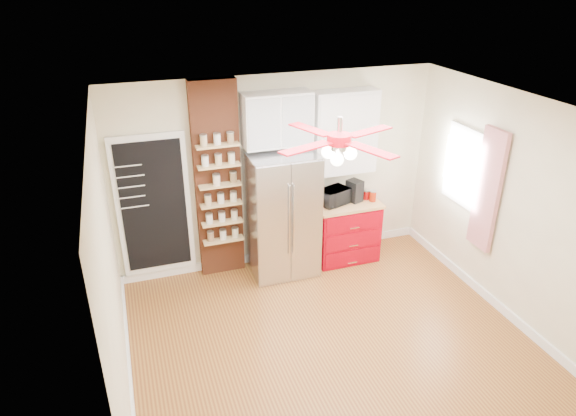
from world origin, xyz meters
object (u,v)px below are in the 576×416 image
object	(u,v)px
toaster_oven	(334,196)
pantry_jar_oats	(217,180)
red_cabinet	(344,230)
coffee_maker	(354,191)
fridge	(282,215)
ceiling_fan	(339,140)
canister_left	(373,196)

from	to	relation	value
toaster_oven	pantry_jar_oats	size ratio (longest dim) A/B	2.98
red_cabinet	coffee_maker	xyz separation A→B (m)	(0.12, -0.00, 0.60)
toaster_oven	pantry_jar_oats	bearing A→B (deg)	156.96
coffee_maker	pantry_jar_oats	bearing A→B (deg)	156.13
fridge	toaster_oven	xyz separation A→B (m)	(0.78, 0.04, 0.14)
ceiling_fan	fridge	bearing A→B (deg)	91.76
red_cabinet	canister_left	xyz separation A→B (m)	(0.37, -0.09, 0.52)
fridge	canister_left	bearing A→B (deg)	-1.89
red_cabinet	coffee_maker	size ratio (longest dim) A/B	3.03
red_cabinet	coffee_maker	world-z (taller)	coffee_maker
coffee_maker	canister_left	size ratio (longest dim) A/B	2.12
fridge	ceiling_fan	distance (m)	2.25
fridge	red_cabinet	xyz separation A→B (m)	(0.97, 0.05, -0.42)
fridge	red_cabinet	size ratio (longest dim) A/B	1.86
ceiling_fan	coffee_maker	distance (m)	2.40
fridge	pantry_jar_oats	xyz separation A→B (m)	(-0.84, 0.13, 0.57)
ceiling_fan	canister_left	xyz separation A→B (m)	(1.29, 1.59, -1.45)
ceiling_fan	pantry_jar_oats	xyz separation A→B (m)	(-0.89, 1.76, -0.98)
red_cabinet	ceiling_fan	distance (m)	2.75
red_cabinet	pantry_jar_oats	bearing A→B (deg)	177.54
fridge	canister_left	distance (m)	1.34
red_cabinet	canister_left	distance (m)	0.65
red_cabinet	coffee_maker	distance (m)	0.62
coffee_maker	pantry_jar_oats	size ratio (longest dim) A/B	2.24
red_cabinet	canister_left	size ratio (longest dim) A/B	6.44
fridge	ceiling_fan	xyz separation A→B (m)	(0.05, -1.63, 1.55)
toaster_oven	pantry_jar_oats	distance (m)	1.68
red_cabinet	toaster_oven	world-z (taller)	toaster_oven
ceiling_fan	canister_left	distance (m)	2.51
ceiling_fan	coffee_maker	xyz separation A→B (m)	(1.04, 1.68, -1.37)
canister_left	pantry_jar_oats	world-z (taller)	pantry_jar_oats
red_cabinet	canister_left	bearing A→B (deg)	-14.27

